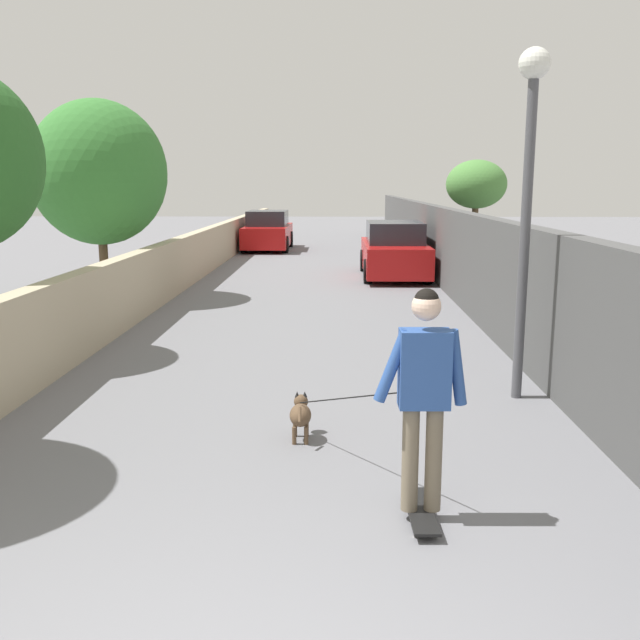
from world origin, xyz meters
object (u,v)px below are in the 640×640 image
Objects in this scene: car_far at (268,232)px; tree_left_far at (99,173)px; person_skateboarder at (424,383)px; tree_right_distant at (476,185)px; dog at (301,414)px; car_near at (394,251)px; skateboard at (420,511)px; lamp_post at (529,163)px.

tree_left_far is at bearing 168.66° from car_far.
person_skateboarder is (-10.40, -5.87, -1.71)m from tree_left_far.
tree_right_distant reaches higher than dog.
tree_right_distant is 0.78× the size of car_far.
person_skateboarder reaches higher than car_near.
person_skateboarder is 0.87× the size of dog.
tree_left_far is 1.04× the size of car_far.
skateboard is (-16.40, 3.52, -2.48)m from tree_right_distant.
tree_right_distant reaches higher than car_near.
car_near is (14.56, -0.95, 0.65)m from skateboard.
tree_right_distant is at bearing -12.13° from skateboard.
dog is (1.72, 1.02, -0.83)m from person_skateboarder.
skateboard is at bearing -14.04° from person_skateboarder.
car_far is (6.34, 6.92, -1.83)m from tree_right_distant.
lamp_post is (-13.17, 1.97, 0.28)m from tree_right_distant.
lamp_post is at bearing -176.97° from car_near.
car_near reaches higher than dog.
car_far is (22.74, 3.40, 0.65)m from skateboard.
tree_right_distant reaches higher than car_far.
tree_right_distant is 13.32m from lamp_post.
lamp_post is at bearing -59.57° from dog.
lamp_post reaches higher than dog.
lamp_post reaches higher than person_skateboarder.
tree_right_distant is 4.09× the size of skateboard.
tree_left_far is 12.06m from person_skateboarder.
car_near is (12.85, -1.97, 0.44)m from dog.
tree_left_far reaches higher than tree_right_distant.
car_far is (21.02, 2.38, 0.44)m from dog.
person_skateboarder is at bearing 176.26° from car_near.
dog is at bearing 171.28° from car_near.
person_skateboarder is at bearing 167.87° from tree_right_distant.
lamp_post is 3.97m from person_skateboarder.
skateboard is 0.40× the size of dog.
skateboard is 0.46× the size of person_skateboarder.
tree_right_distant is at bearing -12.13° from person_skateboarder.
person_skateboarder is (-3.23, 1.55, -1.71)m from lamp_post.
tree_left_far is 5.45× the size of skateboard.
dog reaches higher than skateboard.
tree_left_far reaches higher than lamp_post.
lamp_post is at bearing 171.48° from tree_right_distant.
dog is at bearing 162.81° from tree_right_distant.
tree_left_far reaches higher than car_near.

